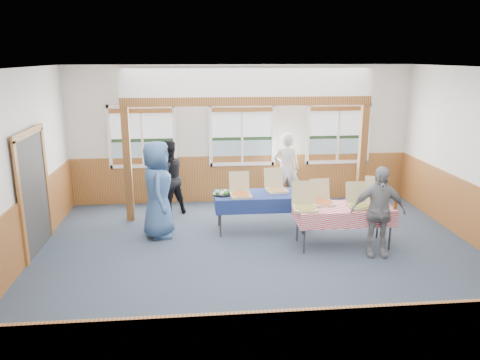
% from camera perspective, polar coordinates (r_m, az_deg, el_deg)
% --- Properties ---
extents(floor, '(8.00, 8.00, 0.00)m').
position_cam_1_polar(floor, '(8.12, 2.76, -9.76)').
color(floor, '#283541').
rests_on(floor, ground).
extents(ceiling, '(8.00, 8.00, 0.00)m').
position_cam_1_polar(ceiling, '(7.39, 3.08, 13.43)').
color(ceiling, white).
rests_on(ceiling, wall_back).
extents(wall_back, '(8.00, 0.00, 8.00)m').
position_cam_1_polar(wall_back, '(11.00, 0.23, 5.55)').
color(wall_back, silver).
rests_on(wall_back, floor).
extents(wall_front, '(8.00, 0.00, 8.00)m').
position_cam_1_polar(wall_front, '(4.34, 9.77, -9.63)').
color(wall_front, silver).
rests_on(wall_front, floor).
extents(wall_left, '(0.00, 8.00, 8.00)m').
position_cam_1_polar(wall_left, '(8.06, -26.51, 0.49)').
color(wall_left, silver).
rests_on(wall_left, floor).
extents(wainscot_back, '(7.98, 0.05, 1.10)m').
position_cam_1_polar(wainscot_back, '(11.20, 0.24, 0.22)').
color(wainscot_back, brown).
rests_on(wainscot_back, floor).
extents(wainscot_front, '(7.98, 0.05, 1.10)m').
position_cam_1_polar(wainscot_front, '(4.89, 9.11, -20.79)').
color(wainscot_front, brown).
rests_on(wainscot_front, floor).
extents(wainscot_left, '(0.05, 6.98, 1.10)m').
position_cam_1_polar(wainscot_left, '(8.34, -25.51, -6.50)').
color(wainscot_left, brown).
rests_on(wainscot_left, floor).
extents(cased_opening, '(0.06, 1.30, 2.10)m').
position_cam_1_polar(cased_opening, '(8.99, -23.91, -1.47)').
color(cased_opening, '#2F2F2F').
rests_on(cased_opening, wall_left).
extents(window_left, '(1.56, 0.10, 1.46)m').
position_cam_1_polar(window_left, '(10.96, -11.85, 5.62)').
color(window_left, white).
rests_on(window_left, wall_back).
extents(window_mid, '(1.56, 0.10, 1.46)m').
position_cam_1_polar(window_mid, '(10.95, 0.26, 5.92)').
color(window_mid, white).
rests_on(window_mid, wall_back).
extents(window_right, '(1.56, 0.10, 1.46)m').
position_cam_1_polar(window_right, '(11.41, 11.89, 5.97)').
color(window_right, white).
rests_on(window_right, wall_back).
extents(post_left, '(0.15, 0.15, 2.40)m').
position_cam_1_polar(post_left, '(9.95, -13.53, 1.78)').
color(post_left, '#582913').
rests_on(post_left, floor).
extents(post_right, '(0.15, 0.15, 2.40)m').
position_cam_1_polar(post_right, '(10.48, 14.65, 2.37)').
color(post_right, '#582913').
rests_on(post_right, floor).
extents(cross_beam, '(5.15, 0.18, 0.18)m').
position_cam_1_polar(cross_beam, '(9.71, 0.97, 9.60)').
color(cross_beam, '#582913').
rests_on(cross_beam, post_left).
extents(table_left, '(1.91, 1.13, 0.76)m').
position_cam_1_polar(table_left, '(9.24, 2.47, -2.02)').
color(table_left, '#2F2F2F').
rests_on(table_left, floor).
extents(table_right, '(1.88, 1.26, 0.76)m').
position_cam_1_polar(table_right, '(8.68, 12.53, -3.53)').
color(table_right, '#2F2F2F').
rests_on(table_right, floor).
extents(pizza_box_a, '(0.41, 0.50, 0.43)m').
position_cam_1_polar(pizza_box_a, '(9.06, 0.06, -1.54)').
color(pizza_box_a, tan).
rests_on(pizza_box_a, table_left).
extents(pizza_box_b, '(0.45, 0.53, 0.43)m').
position_cam_1_polar(pizza_box_b, '(9.41, 4.42, -0.95)').
color(pizza_box_b, tan).
rests_on(pizza_box_b, table_left).
extents(pizza_box_c, '(0.45, 0.54, 0.46)m').
position_cam_1_polar(pizza_box_c, '(8.35, 7.89, -3.11)').
color(pizza_box_c, tan).
rests_on(pizza_box_c, table_right).
extents(pizza_box_d, '(0.40, 0.48, 0.42)m').
position_cam_1_polar(pizza_box_d, '(8.71, 9.99, -2.45)').
color(pizza_box_d, tan).
rests_on(pizza_box_d, table_right).
extents(pizza_box_e, '(0.39, 0.47, 0.42)m').
position_cam_1_polar(pizza_box_e, '(8.65, 14.31, -2.83)').
color(pizza_box_e, tan).
rests_on(pizza_box_e, table_right).
extents(pizza_box_f, '(0.53, 0.59, 0.45)m').
position_cam_1_polar(pizza_box_f, '(8.99, 16.31, -2.28)').
color(pizza_box_f, tan).
rests_on(pizza_box_f, table_right).
extents(veggie_tray, '(0.38, 0.38, 0.09)m').
position_cam_1_polar(veggie_tray, '(9.15, -2.18, -1.62)').
color(veggie_tray, black).
rests_on(veggie_tray, table_left).
extents(drink_glass, '(0.07, 0.07, 0.15)m').
position_cam_1_polar(drink_glass, '(8.72, 18.41, -2.93)').
color(drink_glass, '#944918').
rests_on(drink_glass, table_right).
extents(woman_white, '(0.64, 0.43, 1.70)m').
position_cam_1_polar(woman_white, '(10.91, 5.65, 1.38)').
color(woman_white, silver).
rests_on(woman_white, floor).
extents(woman_black, '(1.01, 0.94, 1.65)m').
position_cam_1_polar(woman_black, '(10.26, -8.81, 0.27)').
color(woman_black, black).
rests_on(woman_black, floor).
extents(man_blue, '(0.65, 0.95, 1.87)m').
position_cam_1_polar(man_blue, '(9.00, -10.01, -1.16)').
color(man_blue, '#345583').
rests_on(man_blue, floor).
extents(person_grey, '(0.98, 0.50, 1.60)m').
position_cam_1_polar(person_grey, '(8.39, 16.49, -3.69)').
color(person_grey, gray).
rests_on(person_grey, floor).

